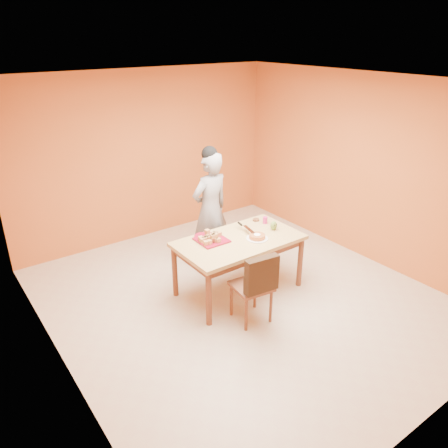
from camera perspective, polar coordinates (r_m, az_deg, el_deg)
floor at (r=5.78m, az=2.30°, el=-9.67°), size 5.00×5.00×0.00m
ceiling at (r=4.84m, az=2.85°, el=18.02°), size 5.00×5.00×0.00m
wall_back at (r=7.18m, az=-10.09°, el=8.69°), size 4.50×0.00×4.50m
wall_left at (r=4.25m, az=-22.03°, el=-3.72°), size 0.00×5.00×5.00m
wall_right at (r=6.72m, az=17.87°, el=6.85°), size 0.00×5.00×5.00m
dining_table at (r=5.62m, az=1.96°, el=-2.85°), size 1.60×0.90×0.76m
dining_chair at (r=5.15m, az=3.74°, el=-7.95°), size 0.48×0.54×0.93m
pastry_pile at (r=5.50m, az=-1.63°, el=-1.51°), size 0.32×0.32×0.11m
person at (r=6.27m, az=-1.80°, el=1.92°), size 0.66×0.47×1.69m
pastry_platter at (r=5.52m, az=-1.62°, el=-2.11°), size 0.36×0.36×0.02m
red_dinner_plate at (r=5.64m, az=-2.79°, el=-1.58°), size 0.23×0.23×0.01m
white_cake_plate at (r=5.59m, az=4.34°, el=-1.90°), size 0.35×0.35×0.01m
sponge_cake at (r=5.58m, az=4.35°, el=-1.63°), size 0.22×0.22×0.05m
cake_server at (r=5.69m, az=3.28°, el=-0.70°), size 0.11×0.28×0.01m
egg_ornament at (r=5.84m, az=6.50°, el=-0.21°), size 0.10×0.09×0.12m
magenta_glass at (r=6.03m, az=5.39°, el=0.50°), size 0.07×0.07×0.09m
checker_tin at (r=6.12m, az=4.19°, el=0.55°), size 0.10×0.10×0.03m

